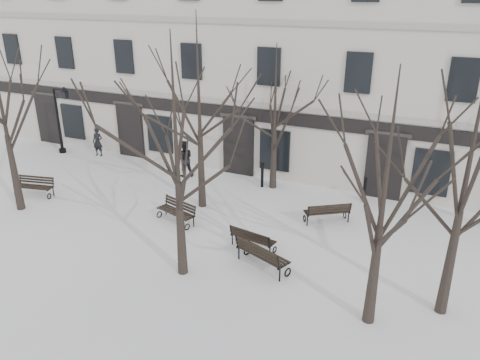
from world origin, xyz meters
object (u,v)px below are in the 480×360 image
Objects in this scene: tree_1 at (175,132)px; bench_1 at (252,238)px; bench_0 at (35,186)px; bench_2 at (261,254)px; tree_2 at (387,174)px; tree_3 at (471,155)px; bench_3 at (177,211)px; bench_4 at (327,212)px; lamp_post at (61,115)px.

bench_1 is (1.49, 2.29, -4.32)m from tree_1.
bench_0 is 10.74m from bench_1.
bench_1 is at bearing -32.16° from bench_2.
tree_2 is 2.26m from tree_3.
tree_3 reaches higher than bench_3.
bench_2 is 1.13× the size of bench_3.
tree_3 is (1.82, 1.29, 0.36)m from tree_2.
bench_3 is at bearing -0.82° from bench_2.
bench_4 is at bearing 115.96° from tree_2.
bench_2 is (-3.74, 1.20, -3.89)m from tree_2.
bench_2 is 4.29m from bench_4.
tree_1 is at bearing -179.21° from tree_2.
tree_2 reaches higher than bench_1.
tree_3 is at bearing -178.82° from bench_1.
bench_1 is at bearing 171.73° from tree_3.
bench_2 is (2.24, 1.28, -4.24)m from tree_1.
lamp_post is (-14.54, 6.37, 1.65)m from bench_2.
bench_4 is (-2.60, 5.34, -3.93)m from tree_2.
tree_2 is 7.12m from bench_4.
tree_2 is at bearing 163.26° from bench_1.
bench_4 is 0.48× the size of lamp_post.
tree_3 is 7.00m from bench_2.
bench_4 is (12.62, 2.85, 0.02)m from bench_0.
bench_2 is 0.54× the size of lamp_post.
tree_3 is at bearing 102.95° from bench_4.
bench_2 is at bearing -179.11° from tree_3.
bench_2 reaches higher than bench_3.
tree_3 is 7.70m from bench_1.
bench_2 is at bearing 136.17° from bench_1.
bench_2 is at bearing -5.61° from bench_3.
lamp_post is (-13.79, 5.36, 1.73)m from bench_1.
tree_2 is 3.91× the size of bench_4.
tree_2 is 3.44× the size of bench_2.
bench_2 reaches higher than bench_1.
lamp_post is at bearing 171.99° from bench_3.
tree_2 reaches higher than lamp_post.
bench_1 is at bearing 24.42° from bench_4.
tree_2 is at bearing 0.79° from tree_1.
tree_2 is at bearing -22.50° from lamp_post.
bench_3 is at bearing -24.36° from lamp_post.
tree_3 is 4.22× the size of bench_4.
tree_1 is 5.11m from bench_1.
bench_1 is at bearing 4.68° from bench_3.
tree_3 is 21.21m from lamp_post.
bench_2 reaches higher than bench_4.
tree_1 reaches higher than bench_4.
tree_1 is 14.71m from lamp_post.
lamp_post reaches higher than bench_2.
bench_1 is 0.84× the size of bench_2.
tree_3 reaches higher than tree_2.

